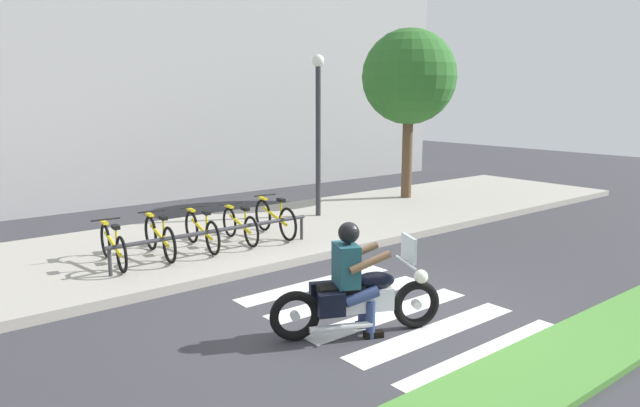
{
  "coord_description": "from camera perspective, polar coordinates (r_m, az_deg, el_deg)",
  "views": [
    {
      "loc": [
        -5.22,
        -5.2,
        2.92
      ],
      "look_at": [
        0.59,
        2.04,
        1.18
      ],
      "focal_mm": 32.32,
      "sensor_mm": 36.0,
      "label": 1
    }
  ],
  "objects": [
    {
      "name": "ground_plane",
      "position": [
        7.93,
        6.03,
        -11.05
      ],
      "size": [
        48.0,
        48.0,
        0.0
      ],
      "primitive_type": "plane",
      "color": "#38383D"
    },
    {
      "name": "grass_median",
      "position": [
        6.65,
        20.41,
        -15.76
      ],
      "size": [
        24.0,
        1.1,
        0.08
      ],
      "primitive_type": "cube",
      "color": "#4C8C38",
      "rests_on": "ground"
    },
    {
      "name": "sidewalk",
      "position": [
        11.6,
        -10.75,
        -3.75
      ],
      "size": [
        24.0,
        4.4,
        0.15
      ],
      "primitive_type": "cube",
      "color": "#A8A399",
      "rests_on": "ground"
    },
    {
      "name": "crosswalk_stripe_0",
      "position": [
        7.1,
        16.36,
        -14.09
      ],
      "size": [
        2.8,
        0.4,
        0.01
      ],
      "primitive_type": "cube",
      "color": "white",
      "rests_on": "ground"
    },
    {
      "name": "crosswalk_stripe_1",
      "position": [
        7.54,
        11.27,
        -12.36
      ],
      "size": [
        2.8,
        0.4,
        0.01
      ],
      "primitive_type": "cube",
      "color": "white",
      "rests_on": "ground"
    },
    {
      "name": "crosswalk_stripe_2",
      "position": [
        8.03,
        6.83,
        -10.75
      ],
      "size": [
        2.8,
        0.4,
        0.01
      ],
      "primitive_type": "cube",
      "color": "white",
      "rests_on": "ground"
    },
    {
      "name": "crosswalk_stripe_3",
      "position": [
        8.57,
        2.97,
        -9.28
      ],
      "size": [
        2.8,
        0.4,
        0.01
      ],
      "primitive_type": "cube",
      "color": "white",
      "rests_on": "ground"
    },
    {
      "name": "crosswalk_stripe_4",
      "position": [
        9.15,
        -0.4,
        -7.96
      ],
      "size": [
        2.8,
        0.4,
        0.01
      ],
      "primitive_type": "cube",
      "color": "white",
      "rests_on": "ground"
    },
    {
      "name": "motorcycle",
      "position": [
        7.2,
        3.82,
        -9.4
      ],
      "size": [
        2.05,
        1.05,
        1.21
      ],
      "color": "black",
      "rests_on": "ground"
    },
    {
      "name": "rider",
      "position": [
        7.07,
        3.24,
        -6.67
      ],
      "size": [
        0.76,
        0.7,
        1.43
      ],
      "color": "#1E4C59",
      "rests_on": "ground"
    },
    {
      "name": "bicycle_0",
      "position": [
        10.12,
        -19.81,
        -3.94
      ],
      "size": [
        0.48,
        1.65,
        0.72
      ],
      "color": "black",
      "rests_on": "sidewalk"
    },
    {
      "name": "bicycle_1",
      "position": [
        10.39,
        -15.61,
        -3.24
      ],
      "size": [
        0.48,
        1.65,
        0.76
      ],
      "color": "black",
      "rests_on": "sidewalk"
    },
    {
      "name": "bicycle_2",
      "position": [
        10.72,
        -11.64,
        -2.67
      ],
      "size": [
        0.48,
        1.63,
        0.75
      ],
      "color": "black",
      "rests_on": "sidewalk"
    },
    {
      "name": "bicycle_3",
      "position": [
        11.1,
        -7.94,
        -2.15
      ],
      "size": [
        0.48,
        1.55,
        0.72
      ],
      "color": "black",
      "rests_on": "sidewalk"
    },
    {
      "name": "bicycle_4",
      "position": [
        11.52,
        -4.49,
        -1.47
      ],
      "size": [
        0.48,
        1.68,
        0.8
      ],
      "color": "black",
      "rests_on": "sidewalk"
    },
    {
      "name": "bike_rack",
      "position": [
        10.22,
        -10.24,
        -2.85
      ],
      "size": [
        3.83,
        0.07,
        0.49
      ],
      "color": "#333338",
      "rests_on": "sidewalk"
    },
    {
      "name": "street_lamp",
      "position": [
        13.26,
        -0.18,
        8.19
      ],
      "size": [
        0.28,
        0.28,
        3.83
      ],
      "color": "#2D2D33",
      "rests_on": "ground"
    },
    {
      "name": "tree_near_rack",
      "position": [
        15.89,
        8.83,
        12.21
      ],
      "size": [
        2.53,
        2.53,
        4.68
      ],
      "color": "brown",
      "rests_on": "ground"
    },
    {
      "name": "building_backdrop",
      "position": [
        16.63,
        -21.09,
        16.92
      ],
      "size": [
        24.0,
        1.2,
        9.87
      ],
      "primitive_type": "cube",
      "color": "#A8A8A8",
      "rests_on": "ground"
    }
  ]
}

